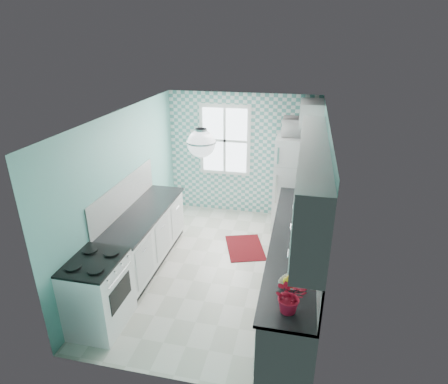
% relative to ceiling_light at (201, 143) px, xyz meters
% --- Properties ---
extents(floor, '(3.00, 4.40, 0.02)m').
position_rel_ceiling_light_xyz_m(floor, '(0.00, 0.80, -2.33)').
color(floor, silver).
rests_on(floor, ground).
extents(ceiling, '(3.00, 4.40, 0.02)m').
position_rel_ceiling_light_xyz_m(ceiling, '(0.00, 0.80, 0.19)').
color(ceiling, white).
rests_on(ceiling, wall_back).
extents(wall_back, '(3.00, 0.02, 2.50)m').
position_rel_ceiling_light_xyz_m(wall_back, '(0.00, 3.01, -1.07)').
color(wall_back, '#69B3A9').
rests_on(wall_back, floor).
extents(wall_front, '(3.00, 0.02, 2.50)m').
position_rel_ceiling_light_xyz_m(wall_front, '(0.00, -1.41, -1.07)').
color(wall_front, '#69B3A9').
rests_on(wall_front, floor).
extents(wall_left, '(0.02, 4.40, 2.50)m').
position_rel_ceiling_light_xyz_m(wall_left, '(-1.51, 0.80, -1.07)').
color(wall_left, '#69B3A9').
rests_on(wall_left, floor).
extents(wall_right, '(0.02, 4.40, 2.50)m').
position_rel_ceiling_light_xyz_m(wall_right, '(1.51, 0.80, -1.07)').
color(wall_right, '#69B3A9').
rests_on(wall_right, floor).
extents(accent_wall, '(3.00, 0.01, 2.50)m').
position_rel_ceiling_light_xyz_m(accent_wall, '(0.00, 2.99, -1.07)').
color(accent_wall, '#58A19C').
rests_on(accent_wall, wall_back).
extents(window, '(1.04, 0.05, 1.44)m').
position_rel_ceiling_light_xyz_m(window, '(-0.35, 2.96, -0.77)').
color(window, white).
rests_on(window, wall_back).
extents(backsplash_right, '(0.02, 3.60, 0.51)m').
position_rel_ceiling_light_xyz_m(backsplash_right, '(1.49, 0.40, -1.13)').
color(backsplash_right, white).
rests_on(backsplash_right, wall_right).
extents(backsplash_left, '(0.02, 2.15, 0.51)m').
position_rel_ceiling_light_xyz_m(backsplash_left, '(-1.49, 0.73, -1.13)').
color(backsplash_left, white).
rests_on(backsplash_left, wall_left).
extents(upper_cabinets_right, '(0.33, 3.20, 0.90)m').
position_rel_ceiling_light_xyz_m(upper_cabinets_right, '(1.33, 0.20, -0.42)').
color(upper_cabinets_right, white).
rests_on(upper_cabinets_right, wall_right).
extents(upper_cabinet_fridge, '(0.40, 0.74, 0.40)m').
position_rel_ceiling_light_xyz_m(upper_cabinet_fridge, '(1.30, 2.63, -0.07)').
color(upper_cabinet_fridge, white).
rests_on(upper_cabinet_fridge, wall_right).
extents(ceiling_light, '(0.34, 0.34, 0.35)m').
position_rel_ceiling_light_xyz_m(ceiling_light, '(0.00, 0.00, 0.00)').
color(ceiling_light, silver).
rests_on(ceiling_light, ceiling).
extents(base_cabinets_right, '(0.60, 3.60, 0.90)m').
position_rel_ceiling_light_xyz_m(base_cabinets_right, '(1.20, 0.40, -1.87)').
color(base_cabinets_right, white).
rests_on(base_cabinets_right, floor).
extents(countertop_right, '(0.63, 3.60, 0.04)m').
position_rel_ceiling_light_xyz_m(countertop_right, '(1.19, 0.40, -1.40)').
color(countertop_right, black).
rests_on(countertop_right, base_cabinets_right).
extents(base_cabinets_left, '(0.60, 2.15, 0.90)m').
position_rel_ceiling_light_xyz_m(base_cabinets_left, '(-1.20, 0.73, -1.87)').
color(base_cabinets_left, white).
rests_on(base_cabinets_left, floor).
extents(countertop_left, '(0.63, 2.15, 0.04)m').
position_rel_ceiling_light_xyz_m(countertop_left, '(-1.19, 0.73, -1.40)').
color(countertop_left, black).
rests_on(countertop_left, base_cabinets_left).
extents(fridge, '(0.79, 0.78, 1.82)m').
position_rel_ceiling_light_xyz_m(fridge, '(1.11, 2.57, -1.41)').
color(fridge, white).
rests_on(fridge, floor).
extents(stove, '(0.64, 0.80, 0.96)m').
position_rel_ceiling_light_xyz_m(stove, '(-1.20, -0.77, -1.82)').
color(stove, silver).
rests_on(stove, floor).
extents(sink, '(0.51, 0.43, 0.53)m').
position_rel_ceiling_light_xyz_m(sink, '(1.20, 1.38, -1.39)').
color(sink, silver).
rests_on(sink, countertop_right).
extents(rug, '(0.87, 1.03, 0.01)m').
position_rel_ceiling_light_xyz_m(rug, '(0.34, 1.50, -2.32)').
color(rug, maroon).
rests_on(rug, floor).
extents(dish_towel, '(0.10, 0.24, 0.37)m').
position_rel_ceiling_light_xyz_m(dish_towel, '(0.89, 1.26, -1.84)').
color(dish_towel, '#62B9AB').
rests_on(dish_towel, base_cabinets_right).
extents(fruit_bowl, '(0.34, 0.34, 0.07)m').
position_rel_ceiling_light_xyz_m(fruit_bowl, '(1.20, -0.70, -1.35)').
color(fruit_bowl, silver).
rests_on(fruit_bowl, countertop_right).
extents(potted_plant, '(0.42, 0.40, 0.37)m').
position_rel_ceiling_light_xyz_m(potted_plant, '(1.20, -1.11, -1.20)').
color(potted_plant, '#A90718').
rests_on(potted_plant, countertop_right).
extents(soap_bottle, '(0.11, 0.11, 0.19)m').
position_rel_ceiling_light_xyz_m(soap_bottle, '(1.25, 1.67, -1.29)').
color(soap_bottle, '#8BA3AF').
rests_on(soap_bottle, countertop_right).
extents(microwave, '(0.61, 0.43, 0.33)m').
position_rel_ceiling_light_xyz_m(microwave, '(1.11, 2.57, -0.34)').
color(microwave, silver).
rests_on(microwave, fridge).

